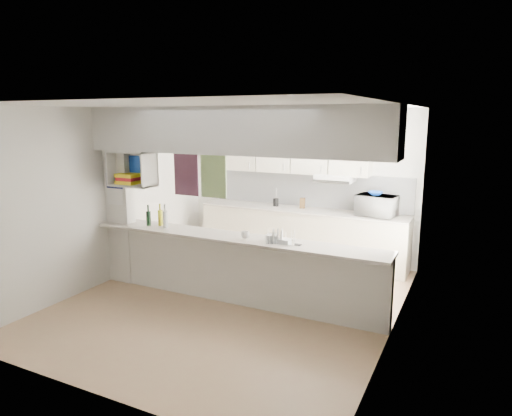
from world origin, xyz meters
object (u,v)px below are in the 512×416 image
Objects in this scene: microwave at (377,206)px; wine_bottles at (158,218)px; dish_rack at (280,237)px; bowl at (376,193)px.

wine_bottles reaches higher than microwave.
dish_rack is at bearing -1.11° from wine_bottles.
bowl is 3.37m from wine_bottles.
bowl reaches higher than wine_bottles.
wine_bottles is at bearing 47.78° from microwave.
microwave is 2.57× the size of bowl.
bowl is 0.55× the size of dish_rack.
bowl is 0.64× the size of wine_bottles.
bowl is at bearing 38.25° from wine_bottles.
bowl is at bearing 53.11° from dish_rack.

